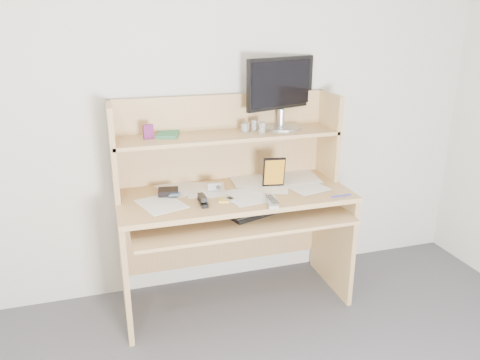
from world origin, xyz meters
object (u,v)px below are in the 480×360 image
object	(u,v)px
desk	(231,197)
keyboard	(264,208)
game_case	(274,172)
tv_remote	(272,201)
monitor	(281,91)

from	to	relation	value
desk	keyboard	bearing A→B (deg)	-45.91
game_case	tv_remote	bearing A→B (deg)	-103.76
keyboard	tv_remote	bearing A→B (deg)	-111.26
tv_remote	monitor	xyz separation A→B (m)	(0.22, 0.45, 0.55)
keyboard	tv_remote	world-z (taller)	tv_remote
keyboard	game_case	size ratio (longest dim) A/B	2.72
desk	game_case	bearing A→B (deg)	-13.07
tv_remote	monitor	bearing A→B (deg)	78.46
game_case	monitor	bearing A→B (deg)	69.63
desk	game_case	world-z (taller)	desk
keyboard	desk	bearing A→B (deg)	115.38
desk	game_case	distance (m)	0.31
desk	tv_remote	xyz separation A→B (m)	(0.15, -0.31, 0.07)
desk	tv_remote	size ratio (longest dim) A/B	7.17
keyboard	monitor	size ratio (longest dim) A/B	1.05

